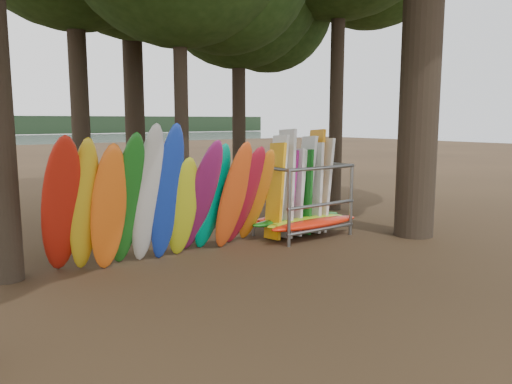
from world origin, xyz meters
TOP-DOWN VIEW (x-y plane):
  - ground at (0.00, 0.00)m, footprint 120.00×120.00m
  - kayak_row at (-2.42, 1.70)m, footprint 5.56×2.09m
  - storage_rack at (1.64, 1.88)m, footprint 3.10×1.56m

SIDE VIEW (x-z plane):
  - ground at x=0.00m, z-range 0.00..0.00m
  - storage_rack at x=1.64m, z-range -0.52..2.40m
  - kayak_row at x=-2.42m, z-range -0.24..2.99m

